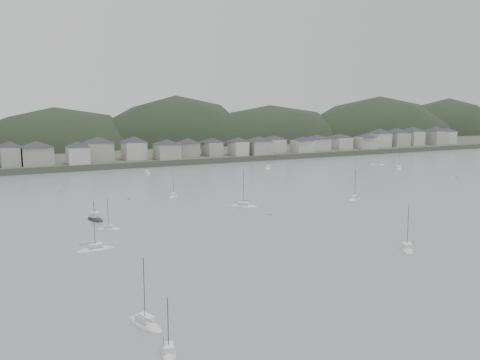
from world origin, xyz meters
TOP-DOWN VIEW (x-y plane):
  - ground at (0.00, 0.00)m, footprint 900.00×900.00m
  - far_shore_land at (0.00, 295.00)m, footprint 900.00×250.00m
  - forested_ridge at (4.83, 269.40)m, footprint 851.55×103.94m
  - waterfront_town at (50.59, 183.34)m, footprint 451.48×28.46m
  - moored_fleet at (-9.81, 56.35)m, footprint 244.51×177.77m
  - motor_launch_far at (-51.33, 62.50)m, footprint 4.35×8.26m
  - mooring_buoys at (11.02, 64.97)m, footprint 157.55×118.33m

SIDE VIEW (x-z plane):
  - forested_ridge at x=4.83m, z-range -62.57..40.00m
  - ground at x=0.00m, z-range 0.00..0.00m
  - mooring_buoys at x=11.02m, z-range -0.20..0.50m
  - moored_fleet at x=-9.81m, z-range -6.18..6.53m
  - motor_launch_far at x=-51.33m, z-range -1.65..2.23m
  - far_shore_land at x=0.00m, z-range 0.00..3.00m
  - waterfront_town at x=50.59m, z-range 2.20..15.12m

